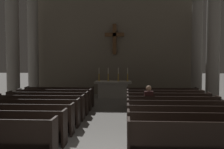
{
  "coord_description": "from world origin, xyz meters",
  "views": [
    {
      "loc": [
        0.78,
        -5.62,
        2.23
      ],
      "look_at": [
        0.0,
        8.33,
        1.47
      ],
      "focal_mm": 41.31,
      "sensor_mm": 36.0,
      "label": 1
    }
  ],
  "objects_px": {
    "pew_left_row_6": "(48,103)",
    "pew_right_row_3": "(184,121)",
    "pew_left_row_5": "(40,107)",
    "pew_right_row_4": "(178,114)",
    "pew_left_row_3": "(18,119)",
    "candlestick_outer_left": "(99,77)",
    "pew_left_row_7": "(54,99)",
    "column_left_fourth": "(33,48)",
    "candlestick_inner_right": "(118,77)",
    "pew_right_row_7": "(165,100)",
    "pew_right_row_8": "(162,97)",
    "pew_right_row_6": "(168,104)",
    "pew_right_row_5": "(172,108)",
    "altar": "(113,89)",
    "candlestick_outer_right": "(128,77)",
    "pew_left_row_4": "(30,112)",
    "pew_right_row_2": "(193,130)",
    "column_left_third": "(13,45)",
    "column_right_third": "(213,44)",
    "column_right_fourth": "(197,47)",
    "pew_left_row_2": "(3,127)",
    "pew_left_row_8": "(60,96)",
    "pew_right_row_1": "(204,142)"
  },
  "relations": [
    {
      "from": "pew_right_row_6",
      "to": "altar",
      "type": "bearing_deg",
      "value": 116.94
    },
    {
      "from": "pew_right_row_2",
      "to": "candlestick_outer_right",
      "type": "relative_size",
      "value": 4.21
    },
    {
      "from": "pew_left_row_3",
      "to": "pew_left_row_7",
      "type": "xyz_separation_m",
      "value": [
        0.0,
        3.85,
        0.0
      ]
    },
    {
      "from": "column_right_third",
      "to": "altar",
      "type": "bearing_deg",
      "value": 154.01
    },
    {
      "from": "pew_left_row_7",
      "to": "column_right_fourth",
      "type": "xyz_separation_m",
      "value": [
        7.46,
        4.34,
        2.55
      ]
    },
    {
      "from": "pew_left_row_6",
      "to": "column_left_fourth",
      "type": "relative_size",
      "value": 0.54
    },
    {
      "from": "pew_right_row_3",
      "to": "candlestick_inner_right",
      "type": "height_order",
      "value": "candlestick_inner_right"
    },
    {
      "from": "pew_left_row_8",
      "to": "candlestick_inner_right",
      "type": "distance_m",
      "value": 4.11
    },
    {
      "from": "pew_right_row_6",
      "to": "candlestick_inner_right",
      "type": "height_order",
      "value": "candlestick_inner_right"
    },
    {
      "from": "pew_left_row_4",
      "to": "column_left_third",
      "type": "bearing_deg",
      "value": 120.11
    },
    {
      "from": "pew_left_row_6",
      "to": "pew_right_row_3",
      "type": "height_order",
      "value": "same"
    },
    {
      "from": "pew_right_row_2",
      "to": "pew_right_row_3",
      "type": "bearing_deg",
      "value": 90.0
    },
    {
      "from": "pew_right_row_2",
      "to": "altar",
      "type": "bearing_deg",
      "value": 105.83
    },
    {
      "from": "pew_right_row_2",
      "to": "pew_right_row_6",
      "type": "distance_m",
      "value": 3.85
    },
    {
      "from": "pew_left_row_5",
      "to": "pew_right_row_4",
      "type": "xyz_separation_m",
      "value": [
        4.94,
        -0.96,
        0.0
      ]
    },
    {
      "from": "pew_right_row_5",
      "to": "altar",
      "type": "distance_m",
      "value": 6.32
    },
    {
      "from": "pew_right_row_4",
      "to": "column_right_third",
      "type": "height_order",
      "value": "column_right_third"
    },
    {
      "from": "pew_left_row_5",
      "to": "column_right_fourth",
      "type": "bearing_deg",
      "value": 40.03
    },
    {
      "from": "pew_left_row_8",
      "to": "column_left_fourth",
      "type": "bearing_deg",
      "value": 126.75
    },
    {
      "from": "pew_left_row_4",
      "to": "candlestick_outer_left",
      "type": "relative_size",
      "value": 4.21
    },
    {
      "from": "pew_right_row_6",
      "to": "column_left_third",
      "type": "distance_m",
      "value": 8.25
    },
    {
      "from": "candlestick_outer_right",
      "to": "pew_left_row_4",
      "type": "bearing_deg",
      "value": -116.07
    },
    {
      "from": "pew_left_row_3",
      "to": "candlestick_outer_left",
      "type": "distance_m",
      "value": 7.95
    },
    {
      "from": "pew_right_row_6",
      "to": "column_right_fourth",
      "type": "relative_size",
      "value": 0.54
    },
    {
      "from": "pew_left_row_4",
      "to": "column_left_fourth",
      "type": "xyz_separation_m",
      "value": [
        -2.52,
        7.23,
        2.55
      ]
    },
    {
      "from": "pew_left_row_2",
      "to": "column_right_third",
      "type": "bearing_deg",
      "value": 40.07
    },
    {
      "from": "pew_right_row_3",
      "to": "pew_right_row_4",
      "type": "distance_m",
      "value": 0.96
    },
    {
      "from": "pew_left_row_4",
      "to": "altar",
      "type": "bearing_deg",
      "value": 70.0
    },
    {
      "from": "pew_left_row_7",
      "to": "column_left_fourth",
      "type": "distance_m",
      "value": 5.63
    },
    {
      "from": "pew_left_row_8",
      "to": "candlestick_outer_right",
      "type": "height_order",
      "value": "candlestick_outer_right"
    },
    {
      "from": "pew_left_row_2",
      "to": "pew_left_row_8",
      "type": "height_order",
      "value": "same"
    },
    {
      "from": "pew_left_row_7",
      "to": "pew_right_row_6",
      "type": "bearing_deg",
      "value": -11.04
    },
    {
      "from": "pew_right_row_7",
      "to": "candlestick_inner_right",
      "type": "height_order",
      "value": "candlestick_inner_right"
    },
    {
      "from": "candlestick_inner_right",
      "to": "pew_right_row_7",
      "type": "bearing_deg",
      "value": -60.88
    },
    {
      "from": "pew_left_row_3",
      "to": "candlestick_inner_right",
      "type": "height_order",
      "value": "candlestick_inner_right"
    },
    {
      "from": "pew_right_row_7",
      "to": "pew_left_row_7",
      "type": "bearing_deg",
      "value": 180.0
    },
    {
      "from": "pew_right_row_6",
      "to": "column_right_fourth",
      "type": "height_order",
      "value": "column_right_fourth"
    },
    {
      "from": "altar",
      "to": "candlestick_outer_right",
      "type": "height_order",
      "value": "candlestick_outer_right"
    },
    {
      "from": "pew_right_row_4",
      "to": "candlestick_inner_right",
      "type": "bearing_deg",
      "value": 107.73
    },
    {
      "from": "pew_left_row_4",
      "to": "column_right_third",
      "type": "distance_m",
      "value": 9.0
    },
    {
      "from": "pew_right_row_4",
      "to": "pew_right_row_2",
      "type": "bearing_deg",
      "value": -90.0
    },
    {
      "from": "pew_left_row_8",
      "to": "candlestick_outer_left",
      "type": "height_order",
      "value": "candlestick_outer_left"
    },
    {
      "from": "pew_right_row_6",
      "to": "pew_right_row_2",
      "type": "bearing_deg",
      "value": -90.0
    },
    {
      "from": "pew_right_row_3",
      "to": "pew_right_row_5",
      "type": "relative_size",
      "value": 1.0
    },
    {
      "from": "pew_left_row_2",
      "to": "pew_left_row_6",
      "type": "height_order",
      "value": "same"
    },
    {
      "from": "pew_right_row_4",
      "to": "pew_right_row_8",
      "type": "bearing_deg",
      "value": 90.0
    },
    {
      "from": "pew_right_row_1",
      "to": "altar",
      "type": "xyz_separation_m",
      "value": [
        -2.47,
        9.67,
        0.06
      ]
    },
    {
      "from": "pew_left_row_6",
      "to": "column_left_third",
      "type": "xyz_separation_m",
      "value": [
        -2.52,
        2.42,
        2.55
      ]
    },
    {
      "from": "pew_left_row_8",
      "to": "pew_right_row_3",
      "type": "distance_m",
      "value": 6.9
    },
    {
      "from": "pew_right_row_5",
      "to": "pew_right_row_7",
      "type": "height_order",
      "value": "same"
    }
  ]
}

